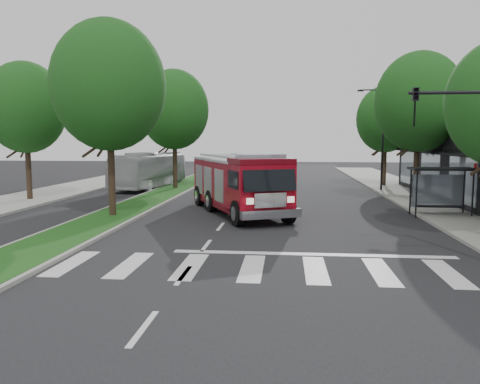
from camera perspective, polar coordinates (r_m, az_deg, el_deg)
The scene contains 13 objects.
ground at distance 18.20m, azimuth -4.15°, elevation -6.55°, with size 140.00×140.00×0.00m, color black.
sidewalk_right at distance 29.33m, azimuth 24.41°, elevation -2.02°, with size 5.00×80.00×0.15m, color gray.
sidewalk_left at distance 32.85m, azimuth -26.70°, elevation -1.29°, with size 5.00×80.00×0.15m, color gray.
median at distance 36.83m, azimuth -8.60°, elevation 0.09°, with size 3.00×50.00×0.15m.
bus_shelter at distance 26.97m, azimuth 23.24°, elevation 1.55°, with size 3.20×1.60×2.61m.
tree_right_mid at distance 32.68m, azimuth 20.97°, elevation 10.21°, with size 5.60×5.60×9.72m.
tree_right_far at distance 42.37m, azimuth 17.35°, elevation 8.49°, with size 5.00×5.00×8.73m.
tree_median_near at distance 25.31m, azimuth -15.70°, elevation 12.37°, with size 5.80×5.80×10.16m.
tree_median_far at distance 38.63m, azimuth -8.02°, elevation 9.91°, with size 5.60×5.60×9.72m.
tree_left_mid at distance 34.12m, azimuth -24.69°, elevation 9.32°, with size 5.20×5.20×9.16m.
streetlight_right_far at distance 38.18m, azimuth 16.79°, elevation 6.73°, with size 2.11×0.20×8.00m.
fire_engine at distance 25.84m, azimuth -0.20°, elevation 0.94°, with size 6.65×10.04×3.37m.
city_bus at distance 40.55m, azimuth -10.92°, elevation 2.64°, with size 2.53×10.82×3.01m, color #B4B4B8.
Camera 1 is at (3.05, -17.48, 4.07)m, focal length 35.00 mm.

